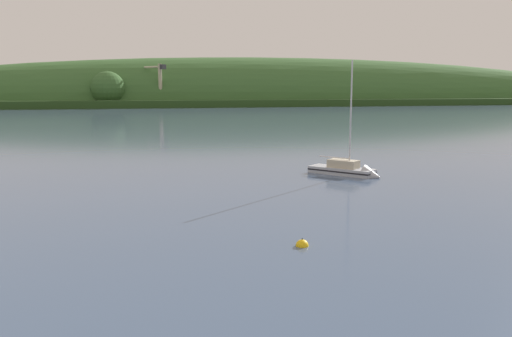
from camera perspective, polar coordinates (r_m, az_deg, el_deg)
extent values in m
cube|color=#27431B|center=(232.10, -12.51, 7.16)|extent=(536.10, 44.98, 3.10)
ellipsoid|color=#38602D|center=(262.17, 3.67, 7.18)|extent=(428.90, 57.58, 46.66)
sphere|color=#38602D|center=(224.08, -16.28, 8.64)|extent=(14.16, 14.16, 14.16)
cube|color=#4C4C51|center=(223.87, -10.61, 7.03)|extent=(5.08, 5.08, 2.00)
cylinder|color=#BCB293|center=(223.80, -10.68, 9.38)|extent=(1.64, 1.64, 16.36)
cylinder|color=#BCB293|center=(226.79, -11.48, 11.08)|extent=(7.29, 8.14, 0.90)
cube|color=#333338|center=(222.74, -10.39, 11.16)|extent=(2.78, 2.72, 1.96)
cube|color=#ADB2BC|center=(45.43, 9.58, -0.52)|extent=(5.08, 5.77, 1.01)
cone|color=#ADB2BC|center=(44.20, 12.93, -0.87)|extent=(2.35, 2.28, 1.84)
cube|color=black|center=(45.39, 9.59, -0.22)|extent=(5.10, 5.78, 0.12)
cube|color=#BCB299|center=(45.23, 9.77, 0.53)|extent=(2.64, 2.87, 0.68)
cylinder|color=silver|center=(44.57, 10.58, 5.91)|extent=(0.13, 0.13, 9.24)
cylinder|color=silver|center=(45.60, 8.73, 1.24)|extent=(1.96, 2.48, 0.11)
sphere|color=yellow|center=(24.60, 5.19, -8.64)|extent=(0.63, 0.63, 0.63)
cylinder|color=black|center=(24.49, 5.20, -7.86)|extent=(0.04, 0.04, 0.08)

